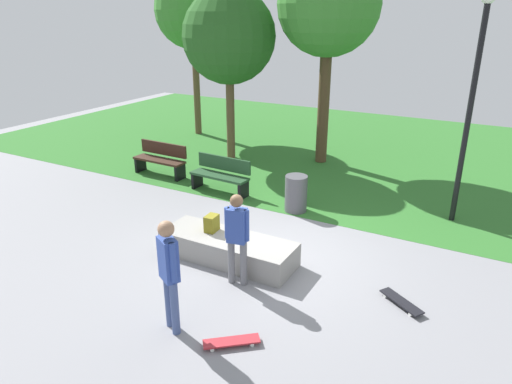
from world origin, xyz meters
The scene contains 15 objects.
ground_plane centered at (0.00, 0.00, 0.00)m, with size 28.00×28.00×0.00m, color gray.
grass_lawn centered at (0.00, 7.97, 0.00)m, with size 26.60×12.06×0.01m, color #2D6B28.
concrete_ledge centered at (-0.65, -0.47, 0.23)m, with size 2.59×0.89×0.47m, color gray.
backpack_on_ledge centered at (-1.06, -0.39, 0.63)m, with size 0.28×0.20×0.32m, color olive.
skater_performing_trick centered at (-0.26, -2.62, 1.03)m, with size 0.39×0.33×1.75m.
skater_watching centered at (-0.08, -1.09, 0.95)m, with size 0.42×0.26×1.64m.
skateboard_by_ledge centered at (0.68, -2.52, 0.06)m, with size 0.75×0.66×0.08m.
skateboard_spare centered at (2.55, -0.39, 0.06)m, with size 0.78×0.61×0.08m.
park_bench_center_lawn centered at (-2.68, 2.43, 0.48)m, with size 1.62×0.56×0.91m.
park_bench_far_left centered at (-4.91, 2.75, 0.48)m, with size 1.61×0.51×0.91m.
tree_young_birch centered at (-6.78, 7.18, 4.38)m, with size 2.68×2.68×5.75m.
tree_leaning_ash centered at (-1.40, 6.14, 4.51)m, with size 2.89×2.89×6.00m.
tree_slender_maple centered at (-4.04, 5.12, 3.66)m, with size 2.75×2.75×5.05m.
lamp_post centered at (2.80, 3.48, 2.86)m, with size 0.28×0.28×4.78m.
trash_bin centered at (-0.49, 2.24, 0.43)m, with size 0.52×0.52×0.86m, color #4C4C51.
Camera 1 is at (3.56, -7.03, 4.41)m, focal length 32.82 mm.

